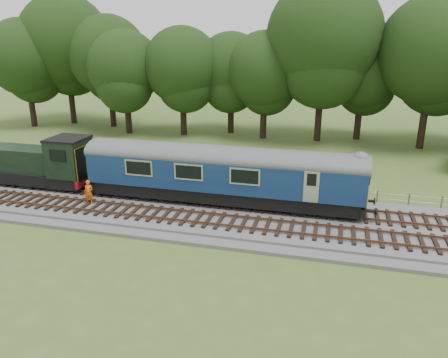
# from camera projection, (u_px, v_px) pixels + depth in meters

# --- Properties ---
(ground) EXTENTS (120.00, 120.00, 0.00)m
(ground) POSITION_uv_depth(u_px,v_px,m) (216.00, 215.00, 27.80)
(ground) COLOR #476525
(ground) RESTS_ON ground
(ballast) EXTENTS (70.00, 7.00, 0.35)m
(ballast) POSITION_uv_depth(u_px,v_px,m) (216.00, 213.00, 27.74)
(ballast) COLOR #4C4C4F
(ballast) RESTS_ON ground
(track_north) EXTENTS (67.20, 2.40, 0.21)m
(track_north) POSITION_uv_depth(u_px,v_px,m) (222.00, 201.00, 28.95)
(track_north) COLOR black
(track_north) RESTS_ON ballast
(track_south) EXTENTS (67.20, 2.40, 0.21)m
(track_south) POSITION_uv_depth(u_px,v_px,m) (209.00, 219.00, 26.20)
(track_south) COLOR black
(track_south) RESTS_ON ballast
(fence) EXTENTS (64.00, 0.12, 1.00)m
(fence) POSITION_uv_depth(u_px,v_px,m) (233.00, 192.00, 31.92)
(fence) COLOR #6B6054
(fence) RESTS_ON ground
(tree_line) EXTENTS (70.00, 8.00, 18.00)m
(tree_line) POSITION_uv_depth(u_px,v_px,m) (270.00, 138.00, 47.95)
(tree_line) COLOR black
(tree_line) RESTS_ON ground
(dmu_railcar) EXTENTS (18.05, 2.86, 3.88)m
(dmu_railcar) POSITION_uv_depth(u_px,v_px,m) (222.00, 170.00, 28.24)
(dmu_railcar) COLOR black
(dmu_railcar) RESTS_ON ground
(shunter_loco) EXTENTS (8.92, 2.60, 3.38)m
(shunter_loco) POSITION_uv_depth(u_px,v_px,m) (38.00, 164.00, 31.77)
(shunter_loco) COLOR black
(shunter_loco) RESTS_ON ground
(worker) EXTENTS (0.63, 0.45, 1.62)m
(worker) POSITION_uv_depth(u_px,v_px,m) (89.00, 192.00, 28.45)
(worker) COLOR #FF5D0D
(worker) RESTS_ON ballast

